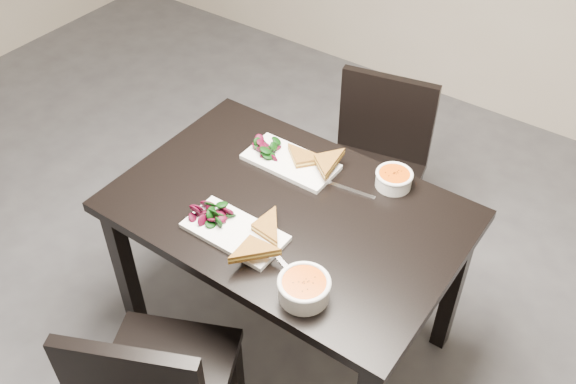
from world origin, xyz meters
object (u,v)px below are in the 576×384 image
at_px(chair_far, 375,160).
at_px(plate_near, 235,232).
at_px(plate_far, 291,162).
at_px(soup_bowl_far, 394,178).
at_px(table, 288,227).
at_px(soup_bowl_near, 304,287).

distance_m(chair_far, plate_near, 0.94).
bearing_deg(plate_far, soup_bowl_far, 16.96).
xyz_separation_m(table, soup_bowl_near, (0.26, -0.29, 0.14)).
bearing_deg(soup_bowl_far, plate_far, -163.04).
xyz_separation_m(plate_near, plate_far, (-0.06, 0.40, 0.00)).
distance_m(soup_bowl_near, soup_bowl_far, 0.60).
xyz_separation_m(plate_near, soup_bowl_near, (0.33, -0.08, 0.03)).
xyz_separation_m(soup_bowl_near, plate_far, (-0.39, 0.49, -0.03)).
height_order(chair_far, plate_near, chair_far).
relative_size(table, plate_near, 3.50).
distance_m(soup_bowl_near, plate_far, 0.63).
distance_m(table, soup_bowl_near, 0.42).
relative_size(table, soup_bowl_far, 8.90).
xyz_separation_m(table, plate_near, (-0.07, -0.21, 0.11)).
bearing_deg(soup_bowl_far, table, -128.19).
relative_size(plate_near, plate_far, 0.98).
relative_size(soup_bowl_near, soup_bowl_far, 1.20).
relative_size(chair_far, plate_far, 2.43).
height_order(plate_near, plate_far, same).
bearing_deg(plate_far, table, -57.18).
bearing_deg(chair_far, soup_bowl_far, -67.85).
bearing_deg(soup_bowl_far, plate_near, -121.22).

